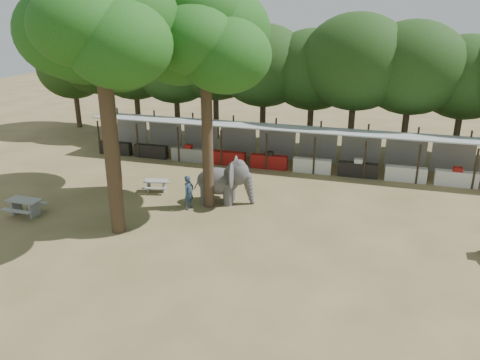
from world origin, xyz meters
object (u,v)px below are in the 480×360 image
(yard_tree_center, at_px, (98,23))
(picnic_table_far, at_px, (156,184))
(elephant, at_px, (225,181))
(yard_tree_left, at_px, (103,40))
(handler, at_px, (189,193))
(picnic_table_near, at_px, (25,205))
(yard_tree_back, at_px, (204,36))

(yard_tree_center, xyz_separation_m, picnic_table_far, (-0.43, 4.92, -8.78))
(yard_tree_center, relative_size, picnic_table_far, 7.69)
(elephant, distance_m, picnic_table_far, 4.29)
(yard_tree_left, xyz_separation_m, handler, (5.30, -1.86, -7.31))
(handler, height_order, picnic_table_near, handler)
(elephant, distance_m, handler, 2.05)
(handler, height_order, picnic_table_far, handler)
(yard_tree_left, xyz_separation_m, yard_tree_back, (6.00, -1.00, 0.34))
(picnic_table_near, distance_m, picnic_table_far, 6.84)
(yard_tree_left, bearing_deg, picnic_table_near, -114.88)
(handler, relative_size, picnic_table_far, 1.14)
(yard_tree_back, bearing_deg, picnic_table_near, -154.74)
(yard_tree_center, bearing_deg, yard_tree_left, 120.96)
(handler, bearing_deg, yard_tree_left, 88.21)
(elephant, distance_m, picnic_table_near, 10.10)
(yard_tree_back, distance_m, handler, 7.73)
(yard_tree_left, distance_m, elephant, 9.74)
(elephant, height_order, picnic_table_far, elephant)
(yard_tree_center, relative_size, yard_tree_back, 1.06)
(yard_tree_back, distance_m, picnic_table_far, 8.85)
(yard_tree_back, height_order, picnic_table_near, yard_tree_back)
(yard_tree_left, xyz_separation_m, picnic_table_far, (2.57, -0.08, -7.77))
(yard_tree_back, bearing_deg, yard_tree_center, -126.86)
(yard_tree_center, height_order, picnic_table_near, yard_tree_center)
(yard_tree_left, distance_m, handler, 9.22)
(yard_tree_back, relative_size, picnic_table_near, 6.69)
(picnic_table_near, bearing_deg, yard_tree_back, 26.59)
(elephant, bearing_deg, yard_tree_back, -151.87)
(yard_tree_left, relative_size, yard_tree_center, 0.92)
(picnic_table_far, bearing_deg, yard_tree_back, -28.78)
(picnic_table_near, bearing_deg, yard_tree_left, 66.45)
(yard_tree_center, height_order, yard_tree_back, yard_tree_center)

